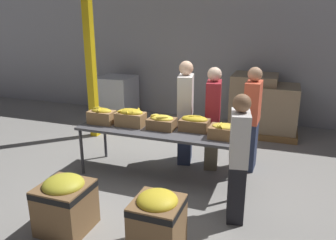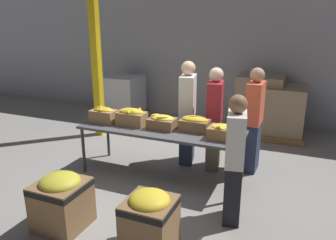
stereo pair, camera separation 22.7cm
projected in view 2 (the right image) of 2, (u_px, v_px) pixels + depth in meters
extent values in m
plane|color=gray|center=(161.00, 175.00, 5.28)|extent=(30.00, 30.00, 0.00)
cube|color=#A8A8AD|center=(220.00, 37.00, 7.81)|extent=(16.00, 0.08, 4.00)
cube|color=#4C4C51|center=(161.00, 129.00, 5.06)|extent=(2.55, 0.85, 0.04)
cylinder|color=#38383D|center=(84.00, 150.00, 5.30)|extent=(0.05, 0.05, 0.76)
cylinder|color=#38383D|center=(233.00, 177.00, 4.40)|extent=(0.05, 0.05, 0.76)
cylinder|color=#38383D|center=(108.00, 136.00, 5.94)|extent=(0.05, 0.05, 0.76)
cylinder|color=#38383D|center=(243.00, 157.00, 5.05)|extent=(0.05, 0.05, 0.76)
cube|color=#A37A4C|center=(104.00, 116.00, 5.31)|extent=(0.41, 0.26, 0.20)
ellipsoid|color=gold|center=(103.00, 110.00, 5.28)|extent=(0.34, 0.20, 0.09)
ellipsoid|color=gold|center=(101.00, 109.00, 5.23)|extent=(0.10, 0.18, 0.05)
ellipsoid|color=gold|center=(100.00, 107.00, 5.27)|extent=(0.17, 0.09, 0.04)
ellipsoid|color=gold|center=(100.00, 107.00, 5.32)|extent=(0.08, 0.17, 0.05)
cube|color=#A37A4C|center=(132.00, 119.00, 5.17)|extent=(0.45, 0.27, 0.21)
ellipsoid|color=gold|center=(131.00, 112.00, 5.14)|extent=(0.41, 0.23, 0.12)
ellipsoid|color=gold|center=(123.00, 110.00, 5.15)|extent=(0.14, 0.20, 0.04)
ellipsoid|color=gold|center=(140.00, 109.00, 5.16)|extent=(0.14, 0.21, 0.05)
ellipsoid|color=gold|center=(128.00, 111.00, 5.09)|extent=(0.14, 0.18, 0.05)
ellipsoid|color=gold|center=(133.00, 110.00, 5.08)|extent=(0.11, 0.15, 0.04)
cube|color=olive|center=(162.00, 124.00, 5.01)|extent=(0.41, 0.30, 0.16)
ellipsoid|color=yellow|center=(162.00, 118.00, 4.99)|extent=(0.37, 0.25, 0.09)
ellipsoid|color=yellow|center=(161.00, 117.00, 4.98)|extent=(0.09, 0.19, 0.04)
ellipsoid|color=yellow|center=(162.00, 117.00, 4.89)|extent=(0.19, 0.14, 0.05)
ellipsoid|color=yellow|center=(168.00, 116.00, 5.01)|extent=(0.18, 0.10, 0.04)
ellipsoid|color=yellow|center=(155.00, 115.00, 5.01)|extent=(0.14, 0.14, 0.05)
cube|color=olive|center=(195.00, 125.00, 4.91)|extent=(0.43, 0.27, 0.17)
ellipsoid|color=gold|center=(195.00, 119.00, 4.88)|extent=(0.40, 0.23, 0.10)
ellipsoid|color=gold|center=(195.00, 117.00, 4.93)|extent=(0.14, 0.13, 0.04)
ellipsoid|color=gold|center=(195.00, 117.00, 4.86)|extent=(0.19, 0.11, 0.04)
cube|color=olive|center=(225.00, 133.00, 4.58)|extent=(0.45, 0.31, 0.17)
ellipsoid|color=yellow|center=(225.00, 127.00, 4.55)|extent=(0.38, 0.25, 0.06)
ellipsoid|color=yellow|center=(219.00, 125.00, 4.50)|extent=(0.07, 0.19, 0.05)
ellipsoid|color=yellow|center=(229.00, 127.00, 4.53)|extent=(0.19, 0.09, 0.04)
ellipsoid|color=yellow|center=(220.00, 127.00, 4.49)|extent=(0.11, 0.16, 0.04)
ellipsoid|color=yellow|center=(221.00, 126.00, 4.54)|extent=(0.05, 0.19, 0.05)
cube|color=#2D3856|center=(252.00, 147.00, 5.38)|extent=(0.23, 0.39, 0.81)
cube|color=#EA5B3D|center=(255.00, 103.00, 5.17)|extent=(0.24, 0.46, 0.67)
sphere|color=tan|center=(257.00, 75.00, 5.03)|extent=(0.23, 0.23, 0.23)
cube|color=black|center=(232.00, 192.00, 4.01)|extent=(0.26, 0.39, 0.76)
cube|color=silver|center=(236.00, 139.00, 3.81)|extent=(0.29, 0.46, 0.63)
sphere|color=#896042|center=(238.00, 104.00, 3.68)|extent=(0.21, 0.21, 0.21)
cube|color=#6B604C|center=(213.00, 145.00, 5.47)|extent=(0.27, 0.41, 0.80)
cube|color=maroon|center=(215.00, 102.00, 5.25)|extent=(0.29, 0.48, 0.66)
sphere|color=beige|center=(216.00, 75.00, 5.12)|extent=(0.23, 0.23, 0.23)
cube|color=#2D3856|center=(187.00, 139.00, 5.69)|extent=(0.30, 0.44, 0.84)
cube|color=silver|center=(188.00, 96.00, 5.46)|extent=(0.33, 0.51, 0.69)
sphere|color=#DBAD89|center=(188.00, 68.00, 5.33)|extent=(0.24, 0.24, 0.24)
cube|color=olive|center=(62.00, 205.00, 3.90)|extent=(0.56, 0.56, 0.58)
cube|color=black|center=(60.00, 187.00, 3.84)|extent=(0.57, 0.57, 0.07)
ellipsoid|color=gold|center=(60.00, 182.00, 3.82)|extent=(0.48, 0.48, 0.20)
cube|color=olive|center=(150.00, 226.00, 3.47)|extent=(0.51, 0.51, 0.61)
cube|color=black|center=(150.00, 206.00, 3.40)|extent=(0.51, 0.51, 0.07)
ellipsoid|color=yellow|center=(149.00, 200.00, 3.38)|extent=(0.43, 0.43, 0.18)
cube|color=yellow|center=(95.00, 41.00, 6.62)|extent=(0.16, 0.16, 4.00)
cube|color=olive|center=(257.00, 129.00, 7.34)|extent=(1.03, 1.03, 0.13)
cube|color=#897556|center=(260.00, 101.00, 7.15)|extent=(0.94, 0.94, 1.14)
cube|color=olive|center=(278.00, 133.00, 7.05)|extent=(1.05, 1.05, 0.13)
cube|color=#897556|center=(280.00, 109.00, 6.90)|extent=(0.96, 0.96, 0.95)
cube|color=olive|center=(124.00, 113.00, 8.54)|extent=(0.95, 0.95, 0.13)
cube|color=silver|center=(124.00, 94.00, 8.39)|extent=(0.87, 0.87, 0.91)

